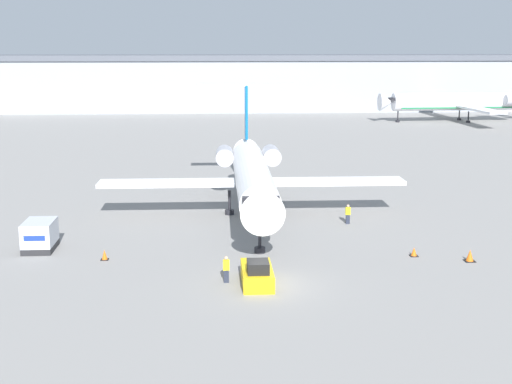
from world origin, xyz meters
name	(u,v)px	position (x,y,z in m)	size (l,w,h in m)	color
ground_plane	(267,287)	(0.00, 0.00, 0.00)	(600.00, 600.00, 0.00)	gray
terminal_building	(226,83)	(0.00, 120.00, 6.19)	(180.00, 16.80, 12.32)	#8C939E
airplane_main	(252,174)	(0.13, 18.60, 3.70)	(26.35, 28.10, 10.71)	white
pushback_tug	(257,274)	(-0.59, 0.69, 0.63)	(1.89, 4.30, 1.73)	yellow
luggage_cart	(40,236)	(-15.83, 9.12, 1.08)	(2.10, 3.18, 2.15)	#232326
worker_near_tug	(226,269)	(-2.50, 1.05, 0.89)	(0.40, 0.24, 1.71)	#232838
worker_by_wing	(348,214)	(7.91, 15.33, 0.85)	(0.40, 0.24, 1.63)	#232838
traffic_cone_left	(105,255)	(-10.82, 6.37, 0.34)	(0.54, 0.54, 0.71)	black
traffic_cone_right	(414,252)	(10.82, 5.88, 0.30)	(0.57, 0.57, 0.64)	black
traffic_cone_mid	(470,256)	(14.32, 4.44, 0.40)	(0.72, 0.72, 0.83)	black
airplane_parked_far_left	(460,102)	(44.59, 93.23, 3.84)	(31.12, 32.39, 10.62)	white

